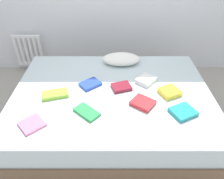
% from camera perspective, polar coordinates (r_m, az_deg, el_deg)
% --- Properties ---
extents(ground_plane, '(8.00, 8.00, 0.00)m').
position_cam_1_polar(ground_plane, '(2.51, -0.00, -9.53)').
color(ground_plane, '#9E998E').
extents(bed, '(2.00, 1.50, 0.50)m').
position_cam_1_polar(bed, '(2.33, -0.00, -5.33)').
color(bed, brown).
rests_on(bed, ground).
extents(radiator, '(0.40, 0.04, 0.48)m').
position_cam_1_polar(radiator, '(3.51, -20.90, 9.53)').
color(radiator, white).
rests_on(radiator, ground).
extents(pillow, '(0.44, 0.27, 0.11)m').
position_cam_1_polar(pillow, '(2.61, 2.44, 7.98)').
color(pillow, white).
rests_on(pillow, bed).
extents(textbook_maroon, '(0.22, 0.20, 0.03)m').
position_cam_1_polar(textbook_maroon, '(2.20, 2.48, 0.67)').
color(textbook_maroon, maroon).
rests_on(textbook_maroon, bed).
extents(textbook_red, '(0.26, 0.25, 0.04)m').
position_cam_1_polar(textbook_red, '(2.02, 8.07, -3.49)').
color(textbook_red, red).
rests_on(textbook_red, bed).
extents(textbook_lime, '(0.27, 0.19, 0.04)m').
position_cam_1_polar(textbook_lime, '(2.17, -14.63, -1.19)').
color(textbook_lime, '#8CC638').
rests_on(textbook_lime, bed).
extents(textbook_green, '(0.25, 0.25, 0.03)m').
position_cam_1_polar(textbook_green, '(1.93, -6.65, -5.87)').
color(textbook_green, green).
rests_on(textbook_green, bed).
extents(textbook_teal, '(0.26, 0.25, 0.04)m').
position_cam_1_polar(textbook_teal, '(2.01, 18.11, -5.61)').
color(textbook_teal, teal).
rests_on(textbook_teal, bed).
extents(textbook_pink, '(0.26, 0.26, 0.02)m').
position_cam_1_polar(textbook_pink, '(1.93, -20.25, -8.46)').
color(textbook_pink, pink).
rests_on(textbook_pink, bed).
extents(textbook_yellow, '(0.23, 0.23, 0.05)m').
position_cam_1_polar(textbook_yellow, '(2.19, 14.89, -0.63)').
color(textbook_yellow, yellow).
rests_on(textbook_yellow, bed).
extents(textbook_blue, '(0.25, 0.24, 0.03)m').
position_cam_1_polar(textbook_blue, '(2.25, -5.68, 1.44)').
color(textbook_blue, '#2847B7').
rests_on(textbook_blue, bed).
extents(textbook_white, '(0.24, 0.24, 0.05)m').
position_cam_1_polar(textbook_white, '(2.31, 8.92, 2.43)').
color(textbook_white, white).
rests_on(textbook_white, bed).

